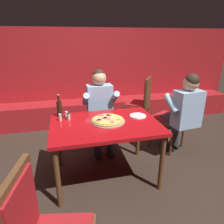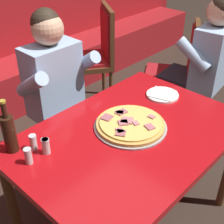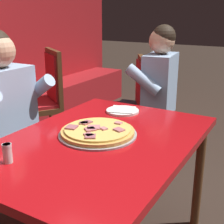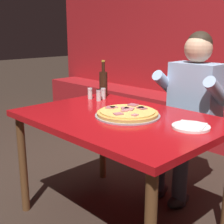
{
  "view_description": "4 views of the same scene",
  "coord_description": "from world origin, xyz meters",
  "px_view_note": "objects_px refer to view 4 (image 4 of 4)",
  "views": [
    {
      "loc": [
        -0.43,
        -2.13,
        1.7
      ],
      "look_at": [
        0.16,
        0.34,
        0.76
      ],
      "focal_mm": 32.0,
      "sensor_mm": 36.0,
      "label": 1
    },
    {
      "loc": [
        -1.06,
        -0.86,
        1.78
      ],
      "look_at": [
        0.07,
        0.2,
        0.77
      ],
      "focal_mm": 50.0,
      "sensor_mm": 36.0,
      "label": 2
    },
    {
      "loc": [
        -1.23,
        -0.79,
        1.38
      ],
      "look_at": [
        0.2,
        0.04,
        0.84
      ],
      "focal_mm": 50.0,
      "sensor_mm": 36.0,
      "label": 3
    },
    {
      "loc": [
        1.33,
        -1.35,
        1.28
      ],
      "look_at": [
        -0.16,
        0.09,
        0.74
      ],
      "focal_mm": 50.0,
      "sensor_mm": 36.0,
      "label": 4
    }
  ],
  "objects_px": {
    "shaker_oregano": "(90,94)",
    "shaker_parmesan": "(99,96)",
    "shaker_red_pepper_flakes": "(103,94)",
    "diner_seated_blue_shirt": "(188,108)",
    "shaker_black_pepper": "(99,96)",
    "beer_bottle": "(103,83)",
    "plate_white_paper": "(191,127)",
    "main_dining_table": "(119,129)",
    "pizza": "(127,113)"
  },
  "relations": [
    {
      "from": "plate_white_paper",
      "to": "shaker_parmesan",
      "type": "relative_size",
      "value": 2.44
    },
    {
      "from": "shaker_oregano",
      "to": "shaker_parmesan",
      "type": "relative_size",
      "value": 1.0
    },
    {
      "from": "plate_white_paper",
      "to": "shaker_oregano",
      "type": "distance_m",
      "value": 0.97
    },
    {
      "from": "main_dining_table",
      "to": "diner_seated_blue_shirt",
      "type": "height_order",
      "value": "diner_seated_blue_shirt"
    },
    {
      "from": "shaker_red_pepper_flakes",
      "to": "diner_seated_blue_shirt",
      "type": "bearing_deg",
      "value": 39.09
    },
    {
      "from": "main_dining_table",
      "to": "shaker_oregano",
      "type": "height_order",
      "value": "shaker_oregano"
    },
    {
      "from": "shaker_parmesan",
      "to": "shaker_black_pepper",
      "type": "bearing_deg",
      "value": 127.32
    },
    {
      "from": "shaker_red_pepper_flakes",
      "to": "shaker_black_pepper",
      "type": "relative_size",
      "value": 1.0
    },
    {
      "from": "plate_white_paper",
      "to": "shaker_oregano",
      "type": "bearing_deg",
      "value": 174.69
    },
    {
      "from": "plate_white_paper",
      "to": "beer_bottle",
      "type": "xyz_separation_m",
      "value": [
        -0.97,
        0.23,
        0.1
      ]
    },
    {
      "from": "main_dining_table",
      "to": "pizza",
      "type": "relative_size",
      "value": 3.12
    },
    {
      "from": "shaker_parmesan",
      "to": "diner_seated_blue_shirt",
      "type": "bearing_deg",
      "value": 45.13
    },
    {
      "from": "shaker_red_pepper_flakes",
      "to": "shaker_parmesan",
      "type": "relative_size",
      "value": 1.0
    },
    {
      "from": "beer_bottle",
      "to": "shaker_oregano",
      "type": "bearing_deg",
      "value": -89.32
    },
    {
      "from": "main_dining_table",
      "to": "diner_seated_blue_shirt",
      "type": "bearing_deg",
      "value": 84.0
    },
    {
      "from": "shaker_oregano",
      "to": "beer_bottle",
      "type": "bearing_deg",
      "value": 90.68
    },
    {
      "from": "shaker_black_pepper",
      "to": "shaker_oregano",
      "type": "bearing_deg",
      "value": -179.31
    },
    {
      "from": "shaker_black_pepper",
      "to": "diner_seated_blue_shirt",
      "type": "height_order",
      "value": "diner_seated_blue_shirt"
    },
    {
      "from": "diner_seated_blue_shirt",
      "to": "shaker_black_pepper",
      "type": "bearing_deg",
      "value": -135.16
    },
    {
      "from": "shaker_oregano",
      "to": "shaker_black_pepper",
      "type": "distance_m",
      "value": 0.1
    },
    {
      "from": "pizza",
      "to": "diner_seated_blue_shirt",
      "type": "relative_size",
      "value": 0.32
    },
    {
      "from": "shaker_red_pepper_flakes",
      "to": "diner_seated_blue_shirt",
      "type": "height_order",
      "value": "diner_seated_blue_shirt"
    },
    {
      "from": "shaker_parmesan",
      "to": "diner_seated_blue_shirt",
      "type": "xyz_separation_m",
      "value": [
        0.48,
        0.49,
        -0.09
      ]
    },
    {
      "from": "shaker_red_pepper_flakes",
      "to": "shaker_parmesan",
      "type": "bearing_deg",
      "value": -69.91
    },
    {
      "from": "shaker_black_pepper",
      "to": "shaker_red_pepper_flakes",
      "type": "bearing_deg",
      "value": 109.28
    },
    {
      "from": "beer_bottle",
      "to": "shaker_oregano",
      "type": "xyz_separation_m",
      "value": [
        0.0,
        -0.14,
        -0.07
      ]
    },
    {
      "from": "plate_white_paper",
      "to": "diner_seated_blue_shirt",
      "type": "relative_size",
      "value": 0.16
    },
    {
      "from": "shaker_red_pepper_flakes",
      "to": "diner_seated_blue_shirt",
      "type": "distance_m",
      "value": 0.66
    },
    {
      "from": "plate_white_paper",
      "to": "pizza",
      "type": "bearing_deg",
      "value": -169.91
    },
    {
      "from": "main_dining_table",
      "to": "shaker_black_pepper",
      "type": "xyz_separation_m",
      "value": [
        -0.42,
        0.2,
        0.12
      ]
    },
    {
      "from": "shaker_oregano",
      "to": "shaker_black_pepper",
      "type": "relative_size",
      "value": 1.0
    },
    {
      "from": "beer_bottle",
      "to": "shaker_black_pepper",
      "type": "distance_m",
      "value": 0.19
    },
    {
      "from": "main_dining_table",
      "to": "shaker_parmesan",
      "type": "relative_size",
      "value": 14.82
    },
    {
      "from": "shaker_oregano",
      "to": "diner_seated_blue_shirt",
      "type": "bearing_deg",
      "value": 39.54
    },
    {
      "from": "shaker_parmesan",
      "to": "diner_seated_blue_shirt",
      "type": "relative_size",
      "value": 0.07
    },
    {
      "from": "pizza",
      "to": "main_dining_table",
      "type": "bearing_deg",
      "value": -138.91
    },
    {
      "from": "main_dining_table",
      "to": "diner_seated_blue_shirt",
      "type": "relative_size",
      "value": 1.0
    },
    {
      "from": "beer_bottle",
      "to": "main_dining_table",
      "type": "bearing_deg",
      "value": -33.45
    },
    {
      "from": "plate_white_paper",
      "to": "diner_seated_blue_shirt",
      "type": "bearing_deg",
      "value": 123.41
    },
    {
      "from": "plate_white_paper",
      "to": "shaker_oregano",
      "type": "relative_size",
      "value": 2.44
    },
    {
      "from": "plate_white_paper",
      "to": "shaker_red_pepper_flakes",
      "type": "relative_size",
      "value": 2.44
    },
    {
      "from": "pizza",
      "to": "shaker_parmesan",
      "type": "distance_m",
      "value": 0.48
    },
    {
      "from": "plate_white_paper",
      "to": "shaker_black_pepper",
      "type": "relative_size",
      "value": 2.44
    },
    {
      "from": "main_dining_table",
      "to": "beer_bottle",
      "type": "height_order",
      "value": "beer_bottle"
    },
    {
      "from": "shaker_parmesan",
      "to": "diner_seated_blue_shirt",
      "type": "height_order",
      "value": "diner_seated_blue_shirt"
    },
    {
      "from": "shaker_oregano",
      "to": "shaker_red_pepper_flakes",
      "type": "relative_size",
      "value": 1.0
    },
    {
      "from": "plate_white_paper",
      "to": "diner_seated_blue_shirt",
      "type": "xyz_separation_m",
      "value": [
        -0.38,
        0.58,
        -0.06
      ]
    },
    {
      "from": "shaker_red_pepper_flakes",
      "to": "shaker_parmesan",
      "type": "xyz_separation_m",
      "value": [
        0.03,
        -0.07,
        0.0
      ]
    },
    {
      "from": "main_dining_table",
      "to": "shaker_parmesan",
      "type": "bearing_deg",
      "value": 154.57
    },
    {
      "from": "main_dining_table",
      "to": "plate_white_paper",
      "type": "bearing_deg",
      "value": 13.46
    }
  ]
}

